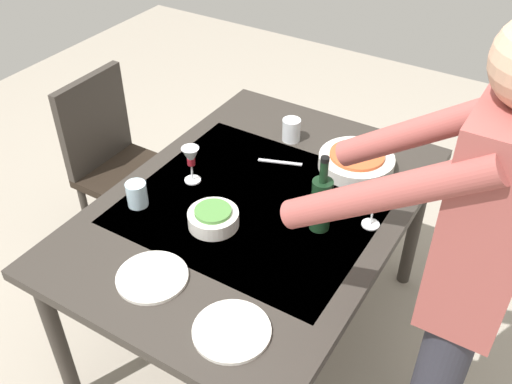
{
  "coord_description": "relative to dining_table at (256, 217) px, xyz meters",
  "views": [
    {
      "loc": [
        1.41,
        0.86,
        2.09
      ],
      "look_at": [
        0.0,
        0.0,
        0.8
      ],
      "focal_mm": 40.42,
      "sensor_mm": 36.0,
      "label": 1
    }
  ],
  "objects": [
    {
      "name": "table_fork",
      "position": [
        -0.27,
        -0.05,
        0.07
      ],
      "size": [
        0.07,
        0.17,
        0.0
      ],
      "primitive_type": "cube",
      "rotation": [
        0.0,
        0.0,
        0.35
      ],
      "color": "silver",
      "rests_on": "dining_table"
    },
    {
      "name": "water_cup_near_left",
      "position": [
        0.23,
        -0.36,
        0.12
      ],
      "size": [
        0.08,
        0.08,
        0.09
      ],
      "primitive_type": "cylinder",
      "color": "silver",
      "rests_on": "dining_table"
    },
    {
      "name": "ground_plane",
      "position": [
        0.0,
        0.0,
        -0.68
      ],
      "size": [
        6.0,
        6.0,
        0.0
      ],
      "primitive_type": "plane",
      "color": "#9E9384"
    },
    {
      "name": "serving_bowl_pasta",
      "position": [
        -0.4,
        0.22,
        0.1
      ],
      "size": [
        0.3,
        0.3,
        0.07
      ],
      "color": "silver",
      "rests_on": "dining_table"
    },
    {
      "name": "person_server",
      "position": [
        0.18,
        0.78,
        0.28
      ],
      "size": [
        0.42,
        0.61,
        1.69
      ],
      "color": "#2D2D38",
      "rests_on": "ground_plane"
    },
    {
      "name": "dinner_plate_near",
      "position": [
        0.54,
        0.25,
        0.08
      ],
      "size": [
        0.23,
        0.23,
        0.01
      ],
      "primitive_type": "cylinder",
      "color": "silver",
      "rests_on": "dining_table"
    },
    {
      "name": "wine_bottle",
      "position": [
        -0.0,
        0.26,
        0.18
      ],
      "size": [
        0.07,
        0.07,
        0.3
      ],
      "color": "black",
      "rests_on": "dining_table"
    },
    {
      "name": "water_cup_near_right",
      "position": [
        -0.45,
        -0.1,
        0.12
      ],
      "size": [
        0.08,
        0.08,
        0.1
      ],
      "primitive_type": "cylinder",
      "color": "silver",
      "rests_on": "dining_table"
    },
    {
      "name": "wine_glass_left",
      "position": [
        -0.1,
        0.41,
        0.18
      ],
      "size": [
        0.07,
        0.07,
        0.15
      ],
      "color": "white",
      "rests_on": "dining_table"
    },
    {
      "name": "dinner_plate_far",
      "position": [
        0.5,
        -0.08,
        0.08
      ],
      "size": [
        0.23,
        0.23,
        0.01
      ],
      "primitive_type": "cylinder",
      "color": "silver",
      "rests_on": "dining_table"
    },
    {
      "name": "dining_table",
      "position": [
        0.0,
        0.0,
        0.0
      ],
      "size": [
        1.46,
        1.04,
        0.75
      ],
      "color": "#332D28",
      "rests_on": "ground_plane"
    },
    {
      "name": "chair_near",
      "position": [
        -0.18,
        -0.9,
        -0.15
      ],
      "size": [
        0.4,
        0.4,
        0.91
      ],
      "color": "black",
      "rests_on": "ground_plane"
    },
    {
      "name": "wine_glass_right",
      "position": [
        0.01,
        -0.28,
        0.18
      ],
      "size": [
        0.07,
        0.07,
        0.15
      ],
      "color": "white",
      "rests_on": "dining_table"
    },
    {
      "name": "side_bowl_salad",
      "position": [
        0.18,
        -0.06,
        0.1
      ],
      "size": [
        0.18,
        0.18,
        0.07
      ],
      "color": "silver",
      "rests_on": "dining_table"
    }
  ]
}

